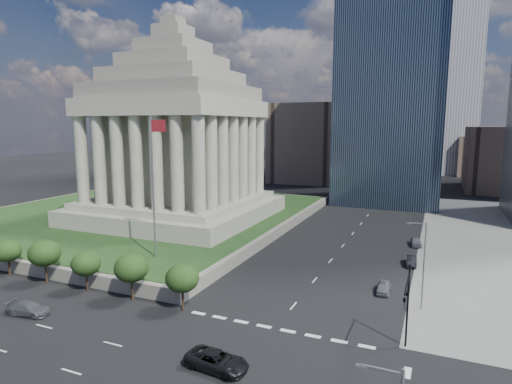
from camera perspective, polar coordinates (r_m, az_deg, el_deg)
The scene contains 16 objects.
ground at distance 126.80m, azimuth 16.47°, elevation -0.76°, with size 500.00×500.00×0.00m, color black.
plaza_terrace at distance 97.12m, azimuth -15.04°, elevation -3.04°, with size 66.00×70.00×1.80m, color slate.
plaza_lawn at distance 96.93m, azimuth -15.06°, elevation -2.49°, with size 64.00×68.00×0.10m, color #1F3716.
war_memorial at distance 87.00m, azimuth -10.64°, elevation 9.35°, with size 34.00×34.00×39.00m, color gray, non-canonical shape.
flagpole at distance 60.82m, azimuth -13.47°, elevation 1.68°, with size 2.52×0.24×20.00m.
tree_row at distance 65.29m, azimuth -28.31°, elevation -7.74°, with size 53.00×4.00×6.00m, color #1A3210, non-canonical shape.
midrise_glass at distance 120.31m, azimuth 17.78°, elevation 13.03°, with size 26.00×26.00×60.00m, color black.
building_filler_ne at distance 155.65m, azimuth 29.81°, elevation 3.87°, with size 20.00×30.00×20.00m, color brown.
building_filler_nw at distance 160.69m, azimuth 7.29°, elevation 6.53°, with size 24.00×30.00×28.00m, color brown.
traffic_signal_ne at distance 40.99m, azimuth 19.48°, elevation -13.48°, with size 0.30×5.74×8.00m.
street_lamp_north at distance 51.50m, azimuth 21.32°, elevation -8.47°, with size 2.13×0.22×10.00m.
pickup_truck at distance 39.04m, azimuth -5.23°, elevation -21.49°, with size 5.63×2.60×1.57m, color black.
suv_grey at distance 54.37m, azimuth -28.10°, elevation -13.55°, with size 1.97×4.85×1.41m, color #55575C.
parked_sedan_near at distance 56.42m, azimuth 16.67°, elevation -12.06°, with size 3.96×1.59×1.35m, color gray.
parked_sedan_mid at distance 67.78m, azimuth 20.03°, elevation -8.67°, with size 4.02×1.40×1.32m, color black.
parked_sedan_far at distance 78.71m, azimuth 20.54°, elevation -6.23°, with size 4.17×1.68×1.42m, color slate.
Camera 1 is at (14.39, -24.30, 20.52)m, focal length 30.00 mm.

